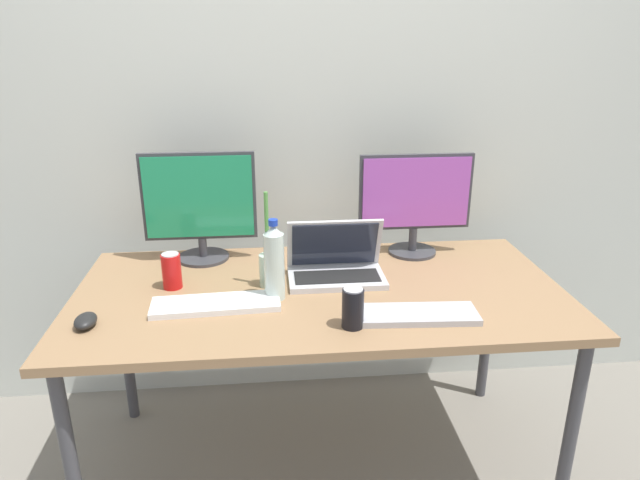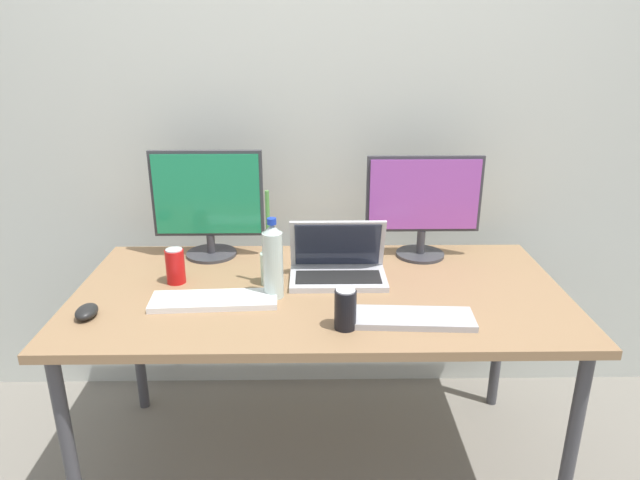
{
  "view_description": "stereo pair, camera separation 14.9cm",
  "coord_description": "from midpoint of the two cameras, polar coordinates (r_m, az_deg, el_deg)",
  "views": [
    {
      "loc": [
        -0.17,
        -1.78,
        1.58
      ],
      "look_at": [
        0.0,
        0.0,
        0.92
      ],
      "focal_mm": 32.0,
      "sensor_mm": 36.0,
      "label": 1
    },
    {
      "loc": [
        -0.03,
        -1.79,
        1.58
      ],
      "look_at": [
        0.0,
        0.0,
        0.92
      ],
      "focal_mm": 32.0,
      "sensor_mm": 36.0,
      "label": 2
    }
  ],
  "objects": [
    {
      "name": "keyboard_main",
      "position": [
        1.8,
        7.21,
        -7.45
      ],
      "size": [
        0.39,
        0.16,
        0.02
      ],
      "primitive_type": "cube",
      "rotation": [
        0.0,
        0.0,
        -0.06
      ],
      "color": "#B2B2B7",
      "rests_on": "work_desk"
    },
    {
      "name": "work_desk",
      "position": [
        2.0,
        -2.14,
        -6.42
      ],
      "size": [
        1.68,
        0.84,
        0.74
      ],
      "color": "#424247",
      "rests_on": "ground"
    },
    {
      "name": "mouse_by_keyboard",
      "position": [
        1.9,
        -24.53,
        -7.41
      ],
      "size": [
        0.07,
        0.1,
        0.04
      ],
      "primitive_type": "ellipsoid",
      "rotation": [
        0.0,
        0.0,
        0.01
      ],
      "color": "black",
      "rests_on": "work_desk"
    },
    {
      "name": "soda_can_by_laptop",
      "position": [
        1.71,
        0.8,
        -6.86
      ],
      "size": [
        0.07,
        0.07,
        0.13
      ],
      "color": "black",
      "rests_on": "work_desk"
    },
    {
      "name": "bamboo_vase",
      "position": [
        1.99,
        -7.36,
        -2.66
      ],
      "size": [
        0.06,
        0.06,
        0.34
      ],
      "color": "#B2D1B7",
      "rests_on": "work_desk"
    },
    {
      "name": "keyboard_aux",
      "position": [
        1.89,
        -12.61,
        -6.33
      ],
      "size": [
        0.42,
        0.15,
        0.02
      ],
      "primitive_type": "cube",
      "rotation": [
        0.0,
        0.0,
        0.05
      ],
      "color": "white",
      "rests_on": "work_desk"
    },
    {
      "name": "laptop_silver",
      "position": [
        2.04,
        -0.51,
        -2.5
      ],
      "size": [
        0.34,
        0.21,
        0.21
      ],
      "color": "silver",
      "rests_on": "work_desk"
    },
    {
      "name": "soda_can_near_keyboard",
      "position": [
        2.05,
        -16.66,
        -3.01
      ],
      "size": [
        0.07,
        0.07,
        0.13
      ],
      "color": "red",
      "rests_on": "work_desk"
    },
    {
      "name": "water_bottle",
      "position": [
        1.87,
        -6.88,
        -2.29
      ],
      "size": [
        0.07,
        0.07,
        0.28
      ],
      "color": "silver",
      "rests_on": "work_desk"
    },
    {
      "name": "ground_plane",
      "position": [
        2.39,
        -1.92,
        -21.22
      ],
      "size": [
        16.0,
        16.0,
        0.0
      ],
      "primitive_type": "plane",
      "color": "gray"
    },
    {
      "name": "monitor_center",
      "position": [
        2.23,
        7.62,
        3.96
      ],
      "size": [
        0.44,
        0.19,
        0.4
      ],
      "color": "#38383D",
      "rests_on": "work_desk"
    },
    {
      "name": "monitor_left",
      "position": [
        2.22,
        -13.85,
        3.44
      ],
      "size": [
        0.43,
        0.2,
        0.42
      ],
      "color": "#38383D",
      "rests_on": "work_desk"
    },
    {
      "name": "wall_back",
      "position": [
        2.39,
        -3.25,
        13.5
      ],
      "size": [
        7.0,
        0.08,
        2.6
      ],
      "primitive_type": "cube",
      "color": "silver",
      "rests_on": "ground"
    }
  ]
}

